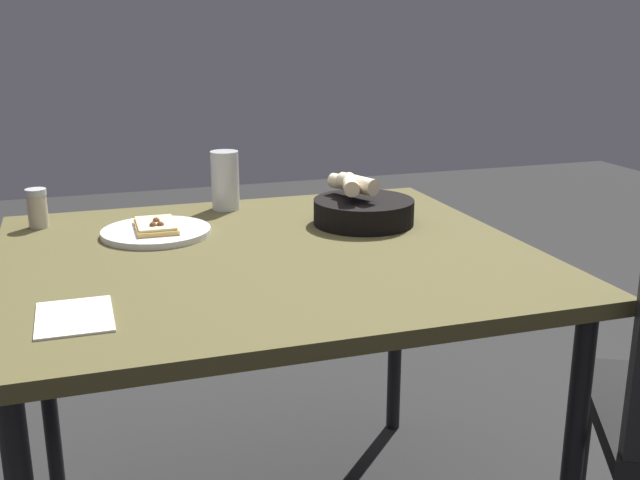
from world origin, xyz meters
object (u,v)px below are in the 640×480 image
(dining_table, at_px, (268,279))
(beer_glass, at_px, (225,183))
(pizza_plate, at_px, (156,231))
(pepper_shaker, at_px, (38,210))
(bread_basket, at_px, (362,209))

(dining_table, relative_size, beer_glass, 7.35)
(pizza_plate, distance_m, beer_glass, 0.28)
(pizza_plate, height_order, beer_glass, beer_glass)
(pizza_plate, distance_m, pepper_shaker, 0.29)
(dining_table, xyz_separation_m, bread_basket, (-0.14, 0.27, 0.10))
(dining_table, relative_size, pepper_shaker, 11.95)
(dining_table, xyz_separation_m, pizza_plate, (-0.20, -0.21, 0.07))
(pizza_plate, bearing_deg, pepper_shaker, -121.11)
(beer_glass, bearing_deg, pizza_plate, -45.54)
(dining_table, bearing_deg, bread_basket, 118.46)
(pepper_shaker, bearing_deg, dining_table, 52.76)
(dining_table, height_order, pepper_shaker, pepper_shaker)
(bread_basket, xyz_separation_m, beer_glass, (-0.24, -0.28, 0.03))
(bread_basket, xyz_separation_m, pepper_shaker, (-0.20, -0.72, 0.00))
(beer_glass, bearing_deg, pepper_shaker, -84.72)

